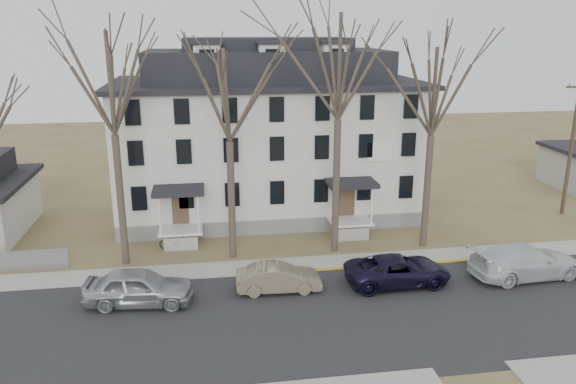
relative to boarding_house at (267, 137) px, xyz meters
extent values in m
plane|color=olive|center=(2.00, -17.95, -5.38)|extent=(120.00, 120.00, 0.00)
cube|color=#27272A|center=(2.00, -15.95, -5.38)|extent=(120.00, 10.00, 0.04)
cube|color=#A09F97|center=(2.00, -9.95, -5.38)|extent=(120.00, 2.00, 0.08)
cube|color=gold|center=(7.00, -10.85, -5.38)|extent=(14.00, 0.25, 0.06)
cube|color=slate|center=(0.00, 0.05, -4.88)|extent=(20.00, 10.00, 1.00)
cube|color=silver|center=(0.00, 0.05, -0.38)|extent=(20.00, 10.00, 8.00)
cube|color=black|center=(0.00, 0.05, 3.72)|extent=(20.80, 10.80, 0.30)
cube|color=black|center=(0.00, 0.05, 4.87)|extent=(16.00, 7.00, 2.00)
cube|color=black|center=(0.00, 0.05, 6.27)|extent=(11.00, 4.50, 0.80)
cube|color=white|center=(-6.00, -5.91, -4.38)|extent=(2.60, 2.00, 0.16)
cube|color=white|center=(4.50, -5.91, -4.38)|extent=(2.60, 2.00, 0.16)
cube|color=white|center=(6.50, -5.03, -0.18)|extent=(1.60, 0.08, 1.20)
cylinder|color=#473B31|center=(-9.00, -8.15, -1.74)|extent=(0.40, 0.40, 7.28)
cylinder|color=#473B31|center=(-3.00, -8.15, -2.00)|extent=(0.40, 0.40, 6.76)
cylinder|color=#473B31|center=(3.00, -8.15, -1.48)|extent=(0.40, 0.40, 7.80)
cylinder|color=#473B31|center=(8.50, -8.15, -2.00)|extent=(0.40, 0.40, 6.76)
cylinder|color=#3D3023|center=(20.50, -3.95, -0.63)|extent=(0.28, 0.28, 9.50)
imported|color=#9FA2A7|center=(-7.74, -13.30, -4.51)|extent=(5.31, 2.59, 1.75)
imported|color=#7B7056|center=(-0.99, -12.93, -4.68)|extent=(4.26, 1.60, 1.39)
imported|color=black|center=(5.16, -13.06, -4.63)|extent=(5.45, 2.64, 1.49)
imported|color=silver|center=(12.09, -13.24, -4.51)|extent=(6.19, 2.96, 1.74)
imported|color=black|center=(-6.31, -6.62, -4.88)|extent=(1.96, 0.82, 1.00)
camera|label=1|loc=(-4.37, -38.29, 7.43)|focal=35.00mm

